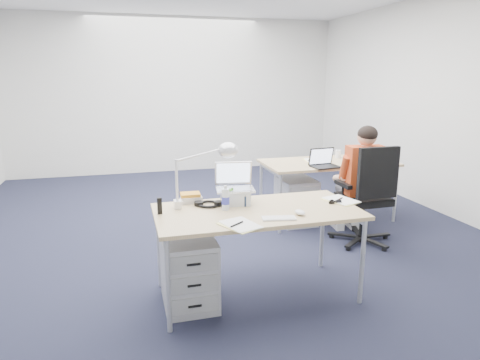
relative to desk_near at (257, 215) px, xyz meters
name	(u,v)px	position (x,y,z in m)	size (l,w,h in m)	color
floor	(218,233)	(0.00, 1.45, -0.68)	(7.00, 7.00, 0.00)	black
room	(216,80)	(0.00, 1.45, 1.03)	(6.02, 7.02, 2.80)	beige
desk_near	(257,215)	(0.00, 0.00, 0.00)	(1.60, 0.80, 0.73)	tan
desk_far	(328,165)	(1.43, 1.63, 0.00)	(1.60, 0.80, 0.73)	tan
office_chair	(364,216)	(1.44, 0.77, -0.38)	(0.68, 0.68, 1.08)	black
seated_person	(358,182)	(1.46, 0.95, -0.05)	(0.40, 0.70, 1.25)	#AE3C18
drawer_pedestal_near	(189,271)	(-0.56, 0.00, -0.41)	(0.40, 0.50, 0.55)	#AFB0B4
drawer_pedestal_far	(296,201)	(1.00, 1.58, -0.41)	(0.40, 0.50, 0.55)	#AFB0B4
silver_laptop	(235,184)	(-0.13, 0.21, 0.21)	(0.31, 0.24, 0.33)	silver
wireless_keyboard	(279,218)	(0.09, -0.25, 0.05)	(0.25, 0.10, 0.01)	white
computer_mouse	(300,212)	(0.27, -0.21, 0.06)	(0.07, 0.10, 0.04)	white
headphones	(209,203)	(-0.35, 0.21, 0.07)	(0.23, 0.18, 0.04)	black
can_koozie	(245,200)	(-0.07, 0.13, 0.10)	(0.06, 0.06, 0.10)	#162645
water_bottle	(226,198)	(-0.24, 0.06, 0.14)	(0.06, 0.06, 0.20)	silver
bear_figurine	(230,197)	(-0.18, 0.16, 0.12)	(0.08, 0.06, 0.15)	#318022
book_stack	(191,198)	(-0.47, 0.35, 0.09)	(0.17, 0.13, 0.08)	silver
cordless_phone	(160,206)	(-0.75, 0.09, 0.11)	(0.03, 0.02, 0.13)	black
papers_left	(240,225)	(-0.23, -0.32, 0.05)	(0.20, 0.29, 0.01)	#FCF492
papers_right	(341,200)	(0.75, 0.04, 0.05)	(0.19, 0.28, 0.01)	#FCF492
sunglasses	(335,202)	(0.67, -0.02, 0.06)	(0.11, 0.05, 0.03)	black
desk_lamp	(197,174)	(-0.44, 0.21, 0.31)	(0.47, 0.17, 0.54)	silver
dark_laptop	(326,158)	(1.25, 1.32, 0.16)	(0.31, 0.30, 0.23)	black
far_cup	(338,154)	(1.66, 1.82, 0.10)	(0.07, 0.07, 0.10)	white
far_papers	(314,161)	(1.28, 1.70, 0.05)	(0.21, 0.30, 0.01)	white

